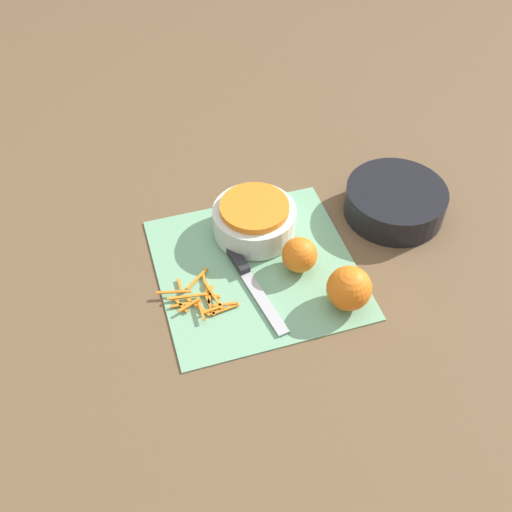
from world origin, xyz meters
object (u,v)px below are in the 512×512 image
Objects in this scene: bowl_dark at (395,201)px; bowl_speckled at (254,219)px; knife at (239,263)px; orange_left at (300,255)px; orange_right at (349,288)px.

bowl_speckled is at bearing -95.36° from bowl_dark.
orange_left is (0.04, 0.11, 0.03)m from knife.
bowl_speckled is at bearing -154.31° from orange_right.
bowl_speckled is 0.13m from orange_left.
orange_left reaches higher than knife.
bowl_dark is at bearing 136.29° from orange_right.
bowl_dark reaches higher than knife.
orange_left is 0.83× the size of orange_right.
orange_left is at bearing -152.92° from orange_right.
orange_right reaches higher than bowl_speckled.
knife is 0.12m from orange_left.
bowl_speckled is at bearing 135.95° from knife.
orange_right is at bearing -43.71° from bowl_dark.
bowl_dark is at bearing 84.64° from bowl_speckled.
orange_left is (0.12, 0.05, -0.00)m from bowl_speckled.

